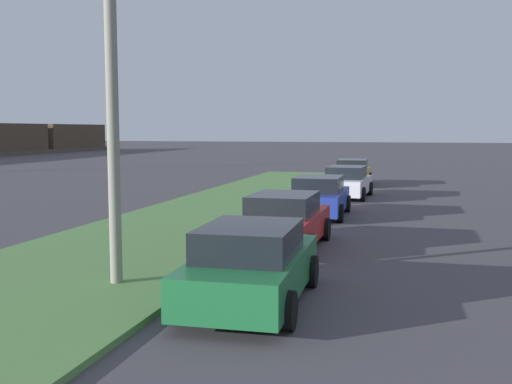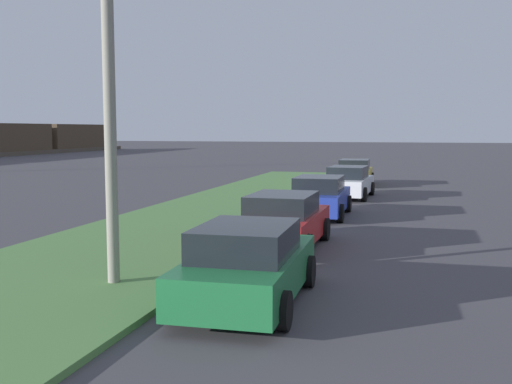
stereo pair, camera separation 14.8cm
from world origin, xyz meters
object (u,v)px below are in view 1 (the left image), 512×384
(parked_car_white, at_px, (347,182))
(parked_car_yellow, at_px, (353,173))
(streetlight, at_px, (129,65))
(parked_car_green, at_px, (252,265))
(parked_car_red, at_px, (284,221))
(parked_car_blue, at_px, (319,197))

(parked_car_white, bearing_deg, parked_car_yellow, 6.15)
(streetlight, bearing_deg, parked_car_green, -98.78)
(parked_car_yellow, distance_m, streetlight, 24.09)
(parked_car_green, bearing_deg, parked_car_yellow, -0.33)
(parked_car_red, xyz_separation_m, parked_car_yellow, (18.90, 0.06, 0.00))
(parked_car_blue, bearing_deg, parked_car_yellow, -0.64)
(parked_car_red, bearing_deg, parked_car_blue, 0.44)
(parked_car_blue, distance_m, parked_car_white, 6.33)
(parked_car_white, height_order, parked_car_yellow, same)
(parked_car_blue, distance_m, parked_car_yellow, 12.83)
(parked_car_blue, height_order, parked_car_yellow, same)
(parked_car_red, bearing_deg, parked_car_green, -174.06)
(parked_car_blue, distance_m, streetlight, 11.68)
(parked_car_white, height_order, streetlight, streetlight)
(parked_car_green, distance_m, parked_car_blue, 11.30)
(parked_car_yellow, bearing_deg, parked_car_blue, 178.60)
(parked_car_blue, xyz_separation_m, parked_car_white, (6.32, -0.33, 0.00))
(parked_car_red, distance_m, parked_car_white, 12.39)
(parked_car_red, xyz_separation_m, parked_car_blue, (6.07, 0.00, 0.00))
(parked_car_white, relative_size, parked_car_yellow, 1.01)
(parked_car_green, relative_size, streetlight, 0.58)
(parked_car_blue, height_order, parked_car_white, same)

